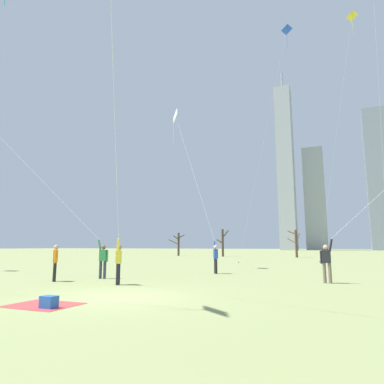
{
  "coord_description": "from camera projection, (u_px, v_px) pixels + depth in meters",
  "views": [
    {
      "loc": [
        6.4,
        -9.06,
        1.56
      ],
      "look_at": [
        0.0,
        6.0,
        4.2
      ],
      "focal_mm": 31.48,
      "sensor_mm": 36.0,
      "label": 1
    }
  ],
  "objects": [
    {
      "name": "picnic_spot",
      "position": [
        46.0,
        303.0,
        8.73
      ],
      "size": [
        1.82,
        1.42,
        0.31
      ],
      "color": "#CC3838",
      "rests_on": "ground"
    },
    {
      "name": "ground_plane",
      "position": [
        117.0,
        297.0,
        10.46
      ],
      "size": [
        400.0,
        400.0,
        0.0
      ],
      "primitive_type": "plane",
      "color": "#848E56"
    },
    {
      "name": "bare_tree_leftmost",
      "position": [
        296.0,
        242.0,
        47.55
      ],
      "size": [
        1.87,
        2.41,
        3.88
      ],
      "color": "#4C3828",
      "rests_on": "ground"
    },
    {
      "name": "distant_kite_drifting_right_blue",
      "position": [
        283.0,
        47.0,
        35.47
      ],
      "size": [
        5.82,
        2.54,
        24.93
      ],
      "color": "blue",
      "rests_on": "ground"
    },
    {
      "name": "kite_flyer_midfield_center_white",
      "position": [
        206.0,
        223.0,
        20.7
      ],
      "size": [
        4.9,
        4.1,
        12.13
      ],
      "color": "black",
      "rests_on": "ground"
    },
    {
      "name": "bare_tree_far_right_edge",
      "position": [
        223.0,
        242.0,
        51.5
      ],
      "size": [
        2.11,
        1.59,
        4.15
      ],
      "color": "#423326",
      "rests_on": "ground"
    },
    {
      "name": "skyline_mid_tower_right",
      "position": [
        315.0,
        198.0,
        145.6
      ],
      "size": [
        8.42,
        7.84,
        44.03
      ],
      "color": "#9EA3AD",
      "rests_on": "ground"
    },
    {
      "name": "distant_kite_drifting_left_yellow",
      "position": [
        350.0,
        34.0,
        36.27
      ],
      "size": [
        5.41,
        0.98,
        26.87
      ],
      "color": "yellow",
      "rests_on": "ground"
    },
    {
      "name": "bare_tree_rightmost",
      "position": [
        178.0,
        243.0,
        55.79
      ],
      "size": [
        2.54,
        1.78,
        3.78
      ],
      "color": "#423326",
      "rests_on": "ground"
    },
    {
      "name": "kite_flyer_midfield_left_green",
      "position": [
        116.0,
        166.0,
        12.33
      ],
      "size": [
        4.48,
        8.21,
        15.26
      ],
      "color": "black",
      "rests_on": "ground"
    },
    {
      "name": "bystander_far_off_by_trees",
      "position": [
        55.0,
        261.0,
        15.18
      ],
      "size": [
        0.38,
        0.39,
        1.62
      ],
      "color": "black",
      "rests_on": "ground"
    },
    {
      "name": "skyline_mid_tower_left",
      "position": [
        383.0,
        177.0,
        128.76
      ],
      "size": [
        11.83,
        5.66,
        55.28
      ],
      "color": "gray",
      "rests_on": "ground"
    },
    {
      "name": "kite_flyer_foreground_left_red",
      "position": [
        50.0,
        200.0,
        17.99
      ],
      "size": [
        17.62,
        1.78,
        16.55
      ],
      "color": "#33384C",
      "rests_on": "ground"
    },
    {
      "name": "skyline_squat_block",
      "position": [
        286.0,
        167.0,
        142.07
      ],
      "size": [
        6.52,
        7.63,
        77.09
      ],
      "color": "#9EA3AD",
      "rests_on": "ground"
    }
  ]
}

